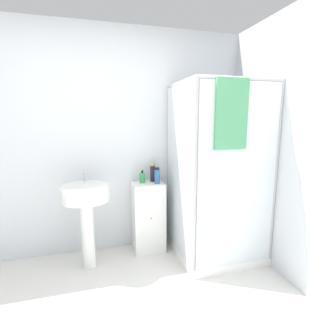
% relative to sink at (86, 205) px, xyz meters
% --- Properties ---
extents(wall_back, '(6.40, 0.06, 2.50)m').
position_rel_sink_xyz_m(wall_back, '(0.15, 0.39, 0.57)').
color(wall_back, silver).
rests_on(wall_back, ground_plane).
extents(shower_enclosure, '(0.88, 0.91, 1.88)m').
position_rel_sink_xyz_m(shower_enclosure, '(1.32, -0.16, -0.17)').
color(shower_enclosure, white).
rests_on(shower_enclosure, ground_plane).
extents(vanity_cabinet, '(0.35, 0.33, 0.80)m').
position_rel_sink_xyz_m(vanity_cabinet, '(0.67, 0.20, -0.27)').
color(vanity_cabinet, white).
rests_on(vanity_cabinet, ground_plane).
extents(sink, '(0.47, 0.47, 1.00)m').
position_rel_sink_xyz_m(sink, '(0.00, 0.00, 0.00)').
color(sink, white).
rests_on(sink, ground_plane).
extents(soap_dispenser, '(0.06, 0.06, 0.15)m').
position_rel_sink_xyz_m(soap_dispenser, '(0.61, 0.22, 0.19)').
color(soap_dispenser, green).
rests_on(soap_dispenser, vanity_cabinet).
extents(shampoo_bottle_tall_black, '(0.06, 0.06, 0.21)m').
position_rel_sink_xyz_m(shampoo_bottle_tall_black, '(0.74, 0.26, 0.23)').
color(shampoo_bottle_tall_black, '#281E33').
rests_on(shampoo_bottle_tall_black, vanity_cabinet).
extents(shampoo_bottle_blue, '(0.06, 0.06, 0.18)m').
position_rel_sink_xyz_m(shampoo_bottle_blue, '(0.77, 0.15, 0.22)').
color(shampoo_bottle_blue, '#2D66A3').
rests_on(shampoo_bottle_blue, vanity_cabinet).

